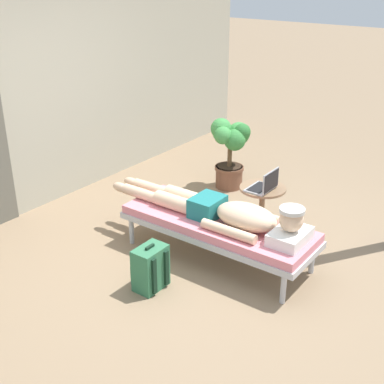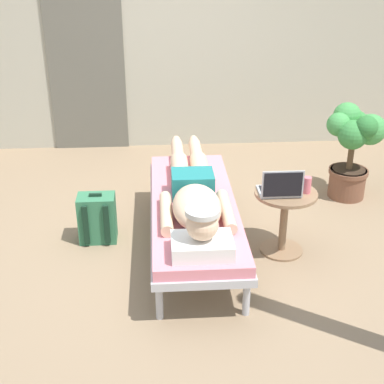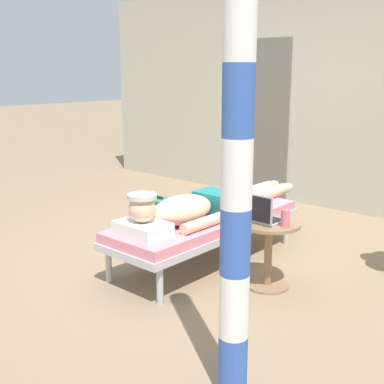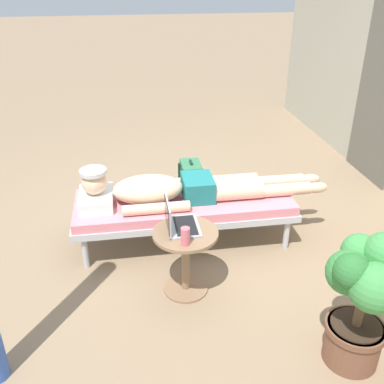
{
  "view_description": "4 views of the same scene",
  "coord_description": "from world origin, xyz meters",
  "px_view_note": "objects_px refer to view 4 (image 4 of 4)",
  "views": [
    {
      "loc": [
        -3.55,
        -2.5,
        2.66
      ],
      "look_at": [
        0.09,
        0.17,
        0.63
      ],
      "focal_mm": 48.34,
      "sensor_mm": 36.0,
      "label": 1
    },
    {
      "loc": [
        -0.15,
        -3.87,
        2.34
      ],
      "look_at": [
        0.1,
        -0.24,
        0.56
      ],
      "focal_mm": 50.97,
      "sensor_mm": 36.0,
      "label": 2
    },
    {
      "loc": [
        2.78,
        -3.3,
        1.63
      ],
      "look_at": [
        0.12,
        -0.3,
        0.66
      ],
      "focal_mm": 46.7,
      "sensor_mm": 36.0,
      "label": 3
    },
    {
      "loc": [
        3.45,
        -0.58,
        2.23
      ],
      "look_at": [
        0.22,
        -0.06,
        0.53
      ],
      "focal_mm": 41.0,
      "sensor_mm": 36.0,
      "label": 4
    }
  ],
  "objects_px": {
    "drink_glass": "(185,236)",
    "backpack": "(191,181)",
    "person_reclining": "(175,189)",
    "potted_plant": "(366,293)",
    "side_table": "(185,251)",
    "laptop": "(177,221)",
    "lounge_chair": "(184,206)"
  },
  "relations": [
    {
      "from": "person_reclining",
      "to": "drink_glass",
      "type": "distance_m",
      "value": 0.85
    },
    {
      "from": "backpack",
      "to": "person_reclining",
      "type": "bearing_deg",
      "value": -19.1
    },
    {
      "from": "laptop",
      "to": "potted_plant",
      "type": "height_order",
      "value": "potted_plant"
    },
    {
      "from": "side_table",
      "to": "potted_plant",
      "type": "height_order",
      "value": "potted_plant"
    },
    {
      "from": "drink_glass",
      "to": "backpack",
      "type": "height_order",
      "value": "drink_glass"
    },
    {
      "from": "backpack",
      "to": "potted_plant",
      "type": "distance_m",
      "value": 2.43
    },
    {
      "from": "side_table",
      "to": "drink_glass",
      "type": "xyz_separation_m",
      "value": [
        0.15,
        -0.02,
        0.23
      ]
    },
    {
      "from": "person_reclining",
      "to": "potted_plant",
      "type": "distance_m",
      "value": 1.79
    },
    {
      "from": "drink_glass",
      "to": "backpack",
      "type": "xyz_separation_m",
      "value": [
        -1.62,
        0.3,
        -0.39
      ]
    },
    {
      "from": "person_reclining",
      "to": "drink_glass",
      "type": "bearing_deg",
      "value": -2.29
    },
    {
      "from": "lounge_chair",
      "to": "person_reclining",
      "type": "relative_size",
      "value": 0.88
    },
    {
      "from": "potted_plant",
      "to": "person_reclining",
      "type": "bearing_deg",
      "value": -149.07
    },
    {
      "from": "lounge_chair",
      "to": "potted_plant",
      "type": "height_order",
      "value": "potted_plant"
    },
    {
      "from": "laptop",
      "to": "backpack",
      "type": "relative_size",
      "value": 0.73
    },
    {
      "from": "person_reclining",
      "to": "backpack",
      "type": "height_order",
      "value": "person_reclining"
    },
    {
      "from": "person_reclining",
      "to": "side_table",
      "type": "distance_m",
      "value": 0.72
    },
    {
      "from": "person_reclining",
      "to": "laptop",
      "type": "bearing_deg",
      "value": -5.69
    },
    {
      "from": "laptop",
      "to": "drink_glass",
      "type": "bearing_deg",
      "value": 8.03
    },
    {
      "from": "person_reclining",
      "to": "laptop",
      "type": "relative_size",
      "value": 7.0
    },
    {
      "from": "side_table",
      "to": "potted_plant",
      "type": "relative_size",
      "value": 0.58
    },
    {
      "from": "drink_glass",
      "to": "laptop",
      "type": "bearing_deg",
      "value": -171.97
    },
    {
      "from": "drink_glass",
      "to": "potted_plant",
      "type": "xyz_separation_m",
      "value": [
        0.69,
        0.96,
        -0.04
      ]
    },
    {
      "from": "lounge_chair",
      "to": "drink_glass",
      "type": "xyz_separation_m",
      "value": [
        0.85,
        -0.11,
        0.24
      ]
    },
    {
      "from": "person_reclining",
      "to": "potted_plant",
      "type": "height_order",
      "value": "potted_plant"
    },
    {
      "from": "lounge_chair",
      "to": "person_reclining",
      "type": "height_order",
      "value": "person_reclining"
    },
    {
      "from": "person_reclining",
      "to": "backpack",
      "type": "xyz_separation_m",
      "value": [
        -0.78,
        0.27,
        -0.32
      ]
    },
    {
      "from": "side_table",
      "to": "potted_plant",
      "type": "bearing_deg",
      "value": 48.05
    },
    {
      "from": "backpack",
      "to": "potted_plant",
      "type": "bearing_deg",
      "value": 15.76
    },
    {
      "from": "lounge_chair",
      "to": "potted_plant",
      "type": "bearing_deg",
      "value": 28.74
    },
    {
      "from": "person_reclining",
      "to": "side_table",
      "type": "height_order",
      "value": "person_reclining"
    },
    {
      "from": "side_table",
      "to": "drink_glass",
      "type": "height_order",
      "value": "drink_glass"
    },
    {
      "from": "laptop",
      "to": "potted_plant",
      "type": "relative_size",
      "value": 0.35
    }
  ]
}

